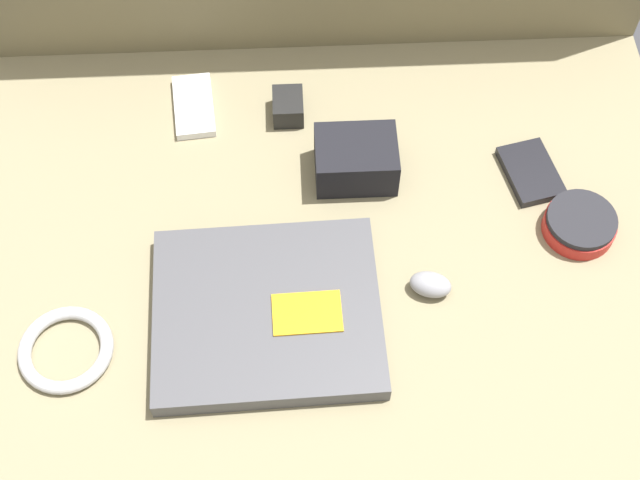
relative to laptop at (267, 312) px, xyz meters
name	(u,v)px	position (x,y,z in m)	size (l,w,h in m)	color
ground_plane	(320,290)	(0.07, 0.11, -0.14)	(8.00, 8.00, 0.00)	#38383D
couch_seat	(320,269)	(0.07, 0.11, -0.08)	(1.06, 0.76, 0.12)	#847A5B
laptop	(267,312)	(0.00, 0.00, 0.00)	(0.30, 0.27, 0.03)	#47474C
computer_mouse	(430,285)	(0.22, 0.03, 0.00)	(0.06, 0.05, 0.03)	gray
speaker_puck	(580,224)	(0.44, 0.12, 0.00)	(0.10, 0.10, 0.03)	red
phone_silver	(531,172)	(0.39, 0.22, -0.01)	(0.09, 0.12, 0.01)	black
phone_black	(194,106)	(-0.11, 0.36, -0.01)	(0.07, 0.12, 0.01)	silver
camera_pouch	(356,159)	(0.13, 0.23, 0.02)	(0.12, 0.09, 0.06)	black
charger_brick	(288,107)	(0.04, 0.35, 0.00)	(0.05, 0.06, 0.04)	black
cable_coil	(66,350)	(-0.26, -0.04, -0.01)	(0.12, 0.12, 0.02)	#B2B2B7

